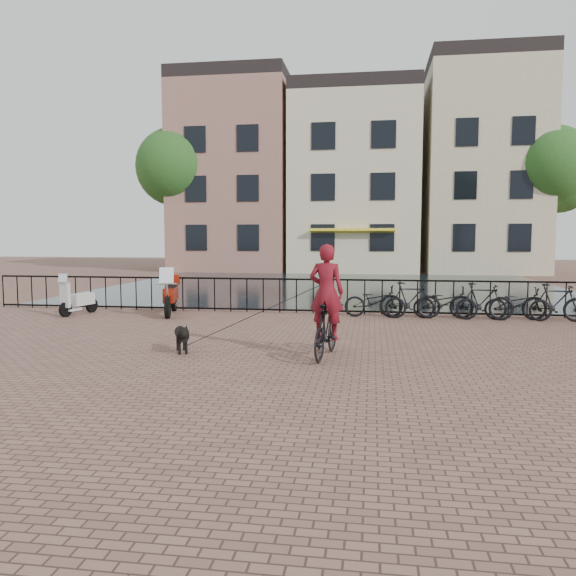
# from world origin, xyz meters

# --- Properties ---
(ground) EXTENTS (100.00, 100.00, 0.00)m
(ground) POSITION_xyz_m (0.00, 0.00, 0.00)
(ground) COLOR brown
(ground) RESTS_ON ground
(canal_water) EXTENTS (20.00, 20.00, 0.00)m
(canal_water) POSITION_xyz_m (0.00, 17.30, 0.00)
(canal_water) COLOR black
(canal_water) RESTS_ON ground
(railing) EXTENTS (20.00, 0.05, 1.02)m
(railing) POSITION_xyz_m (0.00, 8.00, 0.50)
(railing) COLOR black
(railing) RESTS_ON ground
(canal_house_left) EXTENTS (7.50, 9.00, 12.80)m
(canal_house_left) POSITION_xyz_m (-7.50, 30.00, 6.40)
(canal_house_left) COLOR #906054
(canal_house_left) RESTS_ON ground
(canal_house_mid) EXTENTS (8.00, 9.50, 11.80)m
(canal_house_mid) POSITION_xyz_m (0.50, 30.00, 5.90)
(canal_house_mid) COLOR beige
(canal_house_mid) RESTS_ON ground
(canal_house_right) EXTENTS (7.00, 9.00, 13.30)m
(canal_house_right) POSITION_xyz_m (8.50, 30.00, 6.65)
(canal_house_right) COLOR tan
(canal_house_right) RESTS_ON ground
(tree_far_left) EXTENTS (5.04, 5.04, 9.27)m
(tree_far_left) POSITION_xyz_m (-11.00, 27.00, 6.73)
(tree_far_left) COLOR black
(tree_far_left) RESTS_ON ground
(tree_far_right) EXTENTS (4.76, 4.76, 8.76)m
(tree_far_right) POSITION_xyz_m (12.00, 27.00, 6.35)
(tree_far_right) COLOR black
(tree_far_right) RESTS_ON ground
(cyclist) EXTENTS (0.85, 1.87, 2.48)m
(cyclist) POSITION_xyz_m (0.87, 1.99, 0.94)
(cyclist) COLOR black
(cyclist) RESTS_ON ground
(dog) EXTENTS (0.61, 0.89, 0.57)m
(dog) POSITION_xyz_m (-1.95, 2.02, 0.29)
(dog) COLOR black
(dog) RESTS_ON ground
(motorcycle) EXTENTS (0.94, 2.08, 1.44)m
(motorcycle) POSITION_xyz_m (-4.04, 7.09, 0.72)
(motorcycle) COLOR #981C0B
(motorcycle) RESTS_ON ground
(scooter) EXTENTS (0.68, 1.40, 1.25)m
(scooter) POSITION_xyz_m (-6.69, 6.71, 0.62)
(scooter) COLOR beige
(scooter) RESTS_ON ground
(parked_bike_0) EXTENTS (1.77, 0.78, 0.90)m
(parked_bike_0) POSITION_xyz_m (1.80, 7.40, 0.45)
(parked_bike_0) COLOR black
(parked_bike_0) RESTS_ON ground
(parked_bike_1) EXTENTS (1.67, 0.49, 1.00)m
(parked_bike_1) POSITION_xyz_m (2.75, 7.40, 0.50)
(parked_bike_1) COLOR black
(parked_bike_1) RESTS_ON ground
(parked_bike_2) EXTENTS (1.76, 0.75, 0.90)m
(parked_bike_2) POSITION_xyz_m (3.70, 7.40, 0.45)
(parked_bike_2) COLOR black
(parked_bike_2) RESTS_ON ground
(parked_bike_3) EXTENTS (1.72, 0.73, 1.00)m
(parked_bike_3) POSITION_xyz_m (4.65, 7.40, 0.50)
(parked_bike_3) COLOR black
(parked_bike_3) RESTS_ON ground
(parked_bike_4) EXTENTS (1.76, 0.75, 0.90)m
(parked_bike_4) POSITION_xyz_m (5.60, 7.40, 0.45)
(parked_bike_4) COLOR black
(parked_bike_4) RESTS_ON ground
(parked_bike_5) EXTENTS (1.72, 0.72, 1.00)m
(parked_bike_5) POSITION_xyz_m (6.55, 7.40, 0.50)
(parked_bike_5) COLOR black
(parked_bike_5) RESTS_ON ground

